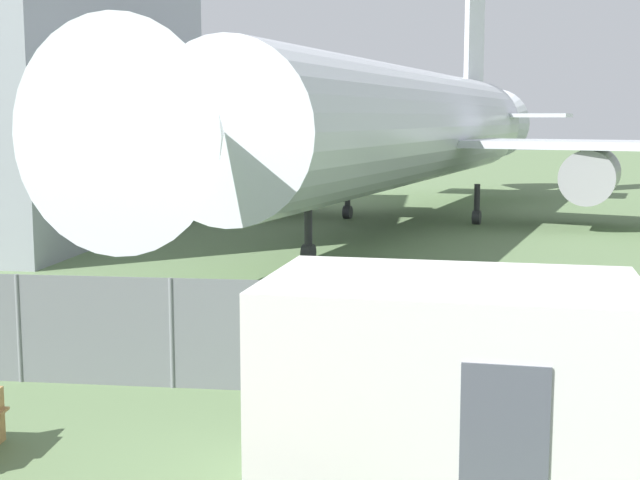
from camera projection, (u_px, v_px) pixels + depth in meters
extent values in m
cylinder|color=slate|center=(19.00, 328.00, 14.37)|extent=(0.07, 0.07, 1.77)
cylinder|color=slate|center=(172.00, 333.00, 14.05)|extent=(0.07, 0.07, 1.77)
cylinder|color=slate|center=(332.00, 338.00, 13.72)|extent=(0.07, 0.07, 1.77)
cylinder|color=slate|center=(499.00, 344.00, 13.40)|extent=(0.07, 0.07, 1.77)
cube|color=slate|center=(172.00, 333.00, 14.05)|extent=(56.00, 0.01, 1.77)
cylinder|color=silver|center=(401.00, 126.00, 35.03)|extent=(11.67, 30.69, 4.61)
cone|color=silver|center=(174.00, 134.00, 18.81)|extent=(5.56, 5.56, 4.61)
cone|color=silver|center=(487.00, 124.00, 51.78)|extent=(5.39, 6.57, 4.14)
cylinder|color=#939399|center=(591.00, 175.00, 34.55)|extent=(2.99, 4.52, 2.07)
cube|color=silver|center=(213.00, 141.00, 39.79)|extent=(14.06, 5.60, 0.30)
cylinder|color=#939399|center=(259.00, 168.00, 39.60)|extent=(2.99, 4.52, 2.07)
cube|color=silver|center=(475.00, 15.00, 47.27)|extent=(1.21, 4.08, 6.91)
cube|color=silver|center=(472.00, 116.00, 47.77)|extent=(10.72, 5.97, 0.20)
cylinder|color=#2D2D33|center=(308.00, 235.00, 26.30)|extent=(0.24, 0.24, 1.63)
cylinder|color=#2D2D33|center=(308.00, 253.00, 26.37)|extent=(0.42, 0.62, 0.56)
cylinder|color=#2D2D33|center=(477.00, 204.00, 35.88)|extent=(0.24, 0.24, 1.63)
cylinder|color=#2D2D33|center=(477.00, 217.00, 35.95)|extent=(0.42, 0.62, 0.56)
cylinder|color=#2D2D33|center=(348.00, 200.00, 37.84)|extent=(0.24, 0.24, 1.63)
cylinder|color=#2D2D33|center=(348.00, 212.00, 37.91)|extent=(0.42, 0.62, 0.56)
cube|color=silver|center=(450.00, 391.00, 9.84)|extent=(4.23, 2.87, 2.52)
cube|color=#4C515B|center=(503.00, 461.00, 8.51)|extent=(0.84, 0.10, 1.90)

